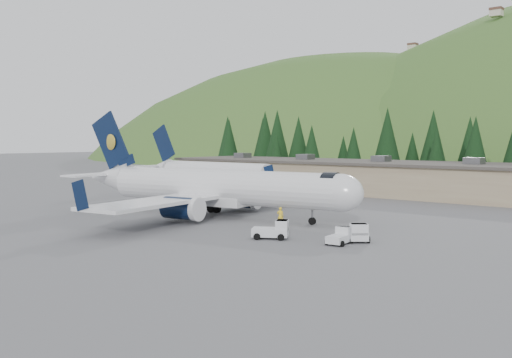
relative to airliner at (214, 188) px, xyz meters
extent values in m
plane|color=#5C5C61|center=(1.08, 0.17, -3.29)|extent=(600.00, 600.00, 0.00)
cylinder|color=white|center=(1.08, 0.17, 0.17)|extent=(28.74, 8.18, 3.83)
ellipsoid|color=white|center=(15.15, 2.37, 0.17)|extent=(5.50, 4.55, 3.83)
cylinder|color=black|center=(14.14, 2.21, 0.62)|extent=(1.89, 3.34, 3.15)
cone|color=white|center=(-16.01, -2.51, 0.57)|extent=(6.62, 4.72, 3.83)
cube|color=white|center=(0.07, 0.01, -1.44)|extent=(8.54, 4.47, 1.02)
cube|color=white|center=(-0.93, -0.15, -0.85)|extent=(10.88, 35.04, 0.36)
cube|color=#0A1734|center=(-5.12, 16.71, 0.47)|extent=(2.06, 0.47, 2.92)
cube|color=#0A1734|center=(0.23, -17.47, 0.47)|extent=(2.06, 0.47, 2.92)
cylinder|color=#0A1734|center=(-0.84, 5.84, -1.72)|extent=(4.58, 2.97, 2.34)
cylinder|color=white|center=(1.07, 6.14, -1.72)|extent=(0.99, 2.55, 2.48)
cube|color=white|center=(-0.84, 5.84, -1.16)|extent=(2.25, 0.60, 0.92)
cylinder|color=#0A1734|center=(0.98, -5.82, -1.72)|extent=(4.58, 2.97, 2.34)
cylinder|color=white|center=(2.89, -5.52, -1.72)|extent=(0.99, 2.55, 2.48)
cube|color=white|center=(0.98, -5.82, -1.16)|extent=(2.25, 0.60, 0.92)
cube|color=#0A1734|center=(-15.81, -2.47, 5.33)|extent=(6.26, 1.27, 7.47)
ellipsoid|color=gold|center=(-15.64, -2.24, 5.13)|extent=(2.02, 0.49, 2.01)
ellipsoid|color=gold|center=(-15.58, -2.64, 5.13)|extent=(2.02, 0.49, 2.01)
cube|color=#0A1734|center=(-13.20, -2.06, 2.69)|extent=(2.81, 0.69, 2.02)
cube|color=white|center=(-16.51, -2.58, 1.08)|extent=(4.58, 12.97, 0.22)
cylinder|color=slate|center=(12.13, 1.90, -2.38)|extent=(0.23, 0.23, 1.83)
cylinder|color=black|center=(12.13, 1.90, -2.91)|extent=(0.81, 0.40, 0.77)
cylinder|color=slate|center=(-2.36, 2.41, -2.28)|extent=(0.28, 0.28, 2.03)
cylinder|color=black|center=(-1.96, 2.47, -2.73)|extent=(1.16, 0.52, 1.12)
cylinder|color=black|center=(-2.77, 2.35, -2.73)|extent=(1.16, 0.52, 1.12)
cylinder|color=slate|center=(-1.51, -3.02, -2.28)|extent=(0.28, 0.28, 2.03)
cylinder|color=black|center=(-1.11, -2.95, -2.73)|extent=(1.16, 0.52, 1.12)
cylinder|color=black|center=(-1.92, -3.08, -2.73)|extent=(1.16, 0.52, 1.12)
cylinder|color=white|center=(-20.92, 22.17, -0.09)|extent=(22.00, 3.60, 3.60)
cone|color=white|center=(-34.92, 22.17, 0.11)|extent=(5.00, 3.60, 3.60)
cube|color=#0A1734|center=(-33.92, 22.17, 4.71)|extent=(5.82, 0.28, 6.89)
cube|color=white|center=(-34.92, 22.17, 0.71)|extent=(2.40, 11.00, 0.20)
cube|color=silver|center=(13.87, -7.26, -2.72)|extent=(3.52, 2.95, 0.74)
cube|color=silver|center=(14.78, -6.74, -2.08)|extent=(1.65, 1.80, 0.95)
cube|color=black|center=(14.78, -6.74, -1.66)|extent=(1.50, 1.66, 0.11)
cylinder|color=black|center=(14.35, -6.01, -3.00)|extent=(0.63, 0.50, 0.59)
cylinder|color=black|center=(15.20, -7.46, -3.00)|extent=(0.63, 0.50, 0.59)
cylinder|color=black|center=(12.54, -7.06, -3.00)|extent=(0.63, 0.50, 0.59)
cylinder|color=black|center=(13.38, -8.52, -3.00)|extent=(0.63, 0.50, 0.59)
cube|color=silver|center=(20.27, -3.33, -2.73)|extent=(3.19, 3.35, 0.72)
cube|color=silver|center=(20.94, -4.11, -2.11)|extent=(1.77, 1.72, 0.93)
cube|color=black|center=(20.94, -4.11, -1.70)|extent=(1.62, 1.58, 0.10)
cylinder|color=black|center=(21.57, -3.57, -3.01)|extent=(0.55, 0.58, 0.58)
cylinder|color=black|center=(20.32, -4.65, -3.01)|extent=(0.55, 0.58, 0.58)
cylinder|color=black|center=(20.21, -2.01, -3.01)|extent=(0.55, 0.58, 0.58)
cylinder|color=black|center=(18.97, -3.09, -3.01)|extent=(0.55, 0.58, 0.58)
cube|color=silver|center=(19.99, -5.69, -2.81)|extent=(1.55, 2.74, 0.61)
cube|color=silver|center=(19.91, -4.81, -2.28)|extent=(1.30, 0.99, 0.79)
cube|color=black|center=(19.91, -4.81, -1.93)|extent=(1.21, 0.89, 0.09)
cylinder|color=black|center=(19.21, -4.88, -3.05)|extent=(0.24, 0.51, 0.49)
cylinder|color=black|center=(20.61, -4.75, -3.05)|extent=(0.24, 0.51, 0.49)
cylinder|color=black|center=(19.37, -6.63, -3.05)|extent=(0.24, 0.51, 0.49)
cylinder|color=black|center=(20.77, -6.50, -3.05)|extent=(0.24, 0.51, 0.49)
cube|color=#937C60|center=(-3.92, 38.17, -0.89)|extent=(70.00, 16.00, 4.80)
cube|color=#47423D|center=(-3.92, 38.17, 1.66)|extent=(71.00, 17.00, 0.40)
cube|color=slate|center=(-28.92, 38.17, 2.31)|extent=(2.50, 2.50, 1.00)
cube|color=slate|center=(-13.92, 38.17, 2.31)|extent=(2.50, 2.50, 1.00)
cube|color=slate|center=(1.08, 38.17, 2.31)|extent=(2.50, 2.50, 1.00)
cube|color=slate|center=(16.08, 38.17, 2.31)|extent=(2.50, 2.50, 1.00)
imported|color=yellow|center=(9.76, -0.39, -2.35)|extent=(0.82, 0.71, 1.88)
cone|color=black|center=(-59.23, 68.12, 1.66)|extent=(3.63, 3.63, 7.42)
cone|color=black|center=(-53.78, 60.95, 5.10)|extent=(6.16, 6.16, 12.59)
cone|color=black|center=(-51.42, 58.90, 4.58)|extent=(5.77, 5.77, 11.81)
cone|color=black|center=(-44.87, 64.19, 4.85)|extent=(5.97, 5.97, 12.21)
cone|color=black|center=(-42.10, 61.58, 5.64)|extent=(6.55, 6.55, 13.40)
cone|color=black|center=(-36.25, 58.82, 5.61)|extent=(6.53, 6.53, 13.36)
cone|color=black|center=(-33.15, 54.69, 2.28)|extent=(4.09, 4.09, 8.36)
cone|color=black|center=(-29.21, 57.46, 4.65)|extent=(5.83, 5.83, 11.92)
cone|color=black|center=(-24.99, 56.46, 3.52)|extent=(5.00, 5.00, 10.22)
cone|color=black|center=(-21.11, 63.22, 2.17)|extent=(4.01, 4.01, 8.20)
cone|color=black|center=(-16.46, 59.58, 3.20)|extent=(4.76, 4.76, 9.73)
cone|color=black|center=(-10.47, 63.11, 5.51)|extent=(6.46, 6.46, 13.20)
cone|color=black|center=(-6.74, 67.28, 2.56)|extent=(4.29, 4.29, 8.78)
cone|color=black|center=(-2.10, 66.88, 5.16)|extent=(6.20, 6.20, 12.68)
cone|color=black|center=(1.87, 59.05, 2.85)|extent=(4.51, 4.51, 9.22)
cone|color=black|center=(6.54, 63.59, 4.23)|extent=(5.52, 5.52, 11.29)
cone|color=black|center=(10.68, 54.42, 4.04)|extent=(5.38, 5.38, 11.00)
ellipsoid|color=#326522|center=(-88.92, 170.17, -78.29)|extent=(336.00, 240.00, 240.00)
camera|label=1|loc=(44.77, -46.43, 5.49)|focal=40.00mm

